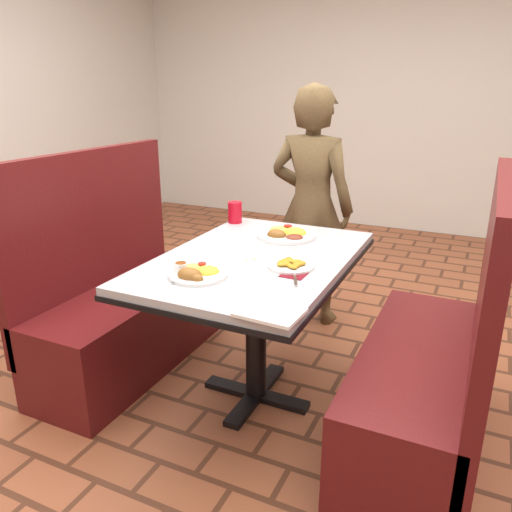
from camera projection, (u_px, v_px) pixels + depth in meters
name	position (u px, v px, depth m)	size (l,w,h in m)	color
dining_table	(256.00, 276.00, 2.30)	(0.81, 1.21, 0.75)	#B7B8BC
booth_bench_left	(124.00, 309.00, 2.72)	(0.47, 1.20, 1.17)	#5D1516
booth_bench_right	(429.00, 377.00, 2.08)	(0.47, 1.20, 1.17)	#5D1516
diner_person	(311.00, 208.00, 3.16)	(0.55, 0.36, 1.50)	brown
near_dinner_plate	(197.00, 270.00, 2.02)	(0.24, 0.24, 0.07)	white
far_dinner_plate	(287.00, 232.00, 2.54)	(0.29, 0.29, 0.08)	white
plantain_plate	(291.00, 265.00, 2.12)	(0.20, 0.20, 0.03)	white
maroon_napkin	(294.00, 275.00, 2.04)	(0.10, 0.10, 0.00)	maroon
spoon_utensil	(295.00, 279.00, 1.98)	(0.01, 0.14, 0.00)	silver
red_tumbler	(235.00, 212.00, 2.80)	(0.08, 0.08, 0.12)	red
paper_napkin	(270.00, 312.00, 1.69)	(0.21, 0.16, 0.01)	white
knife_utensil	(210.00, 277.00, 1.99)	(0.01, 0.18, 0.00)	silver
fork_utensil	(185.00, 279.00, 1.98)	(0.01, 0.13, 0.00)	silver
lettuce_shreds	(269.00, 253.00, 2.30)	(0.28, 0.32, 0.00)	#8BBC4B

